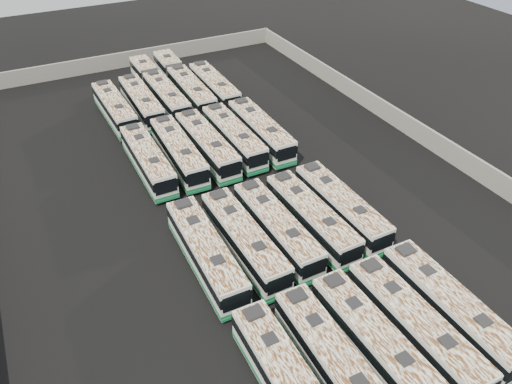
# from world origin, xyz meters

# --- Properties ---
(ground) EXTENTS (140.00, 140.00, 0.00)m
(ground) POSITION_xyz_m (0.00, 0.00, 0.00)
(ground) COLOR black
(ground) RESTS_ON ground
(perimeter_wall) EXTENTS (45.20, 73.20, 2.20)m
(perimeter_wall) POSITION_xyz_m (0.00, 0.00, 1.10)
(perimeter_wall) COLOR gray
(perimeter_wall) RESTS_ON ground
(bus_front_far_left) EXTENTS (2.45, 11.09, 3.12)m
(bus_front_far_left) POSITION_xyz_m (-5.99, -19.62, 1.59)
(bus_front_far_left) COLOR silver
(bus_front_far_left) RESTS_ON ground
(bus_front_left) EXTENTS (2.52, 11.06, 3.10)m
(bus_front_left) POSITION_xyz_m (-2.81, -19.61, 1.59)
(bus_front_left) COLOR silver
(bus_front_left) RESTS_ON ground
(bus_front_center) EXTENTS (2.56, 11.13, 3.12)m
(bus_front_center) POSITION_xyz_m (0.32, -19.63, 1.60)
(bus_front_center) COLOR silver
(bus_front_center) RESTS_ON ground
(bus_front_right) EXTENTS (2.57, 11.43, 3.21)m
(bus_front_right) POSITION_xyz_m (3.38, -19.82, 1.64)
(bus_front_right) COLOR silver
(bus_front_right) RESTS_ON ground
(bus_front_far_right) EXTENTS (2.41, 11.39, 3.21)m
(bus_front_far_right) POSITION_xyz_m (6.57, -19.67, 1.64)
(bus_front_far_right) COLOR silver
(bus_front_far_right) RESTS_ON ground
(bus_midfront_far_left) EXTENTS (2.60, 11.51, 3.23)m
(bus_midfront_far_left) POSITION_xyz_m (-6.04, -7.09, 1.65)
(bus_midfront_far_left) COLOR silver
(bus_midfront_far_left) RESTS_ON ground
(bus_midfront_left) EXTENTS (2.59, 11.34, 3.18)m
(bus_midfront_left) POSITION_xyz_m (-2.79, -7.13, 1.63)
(bus_midfront_left) COLOR silver
(bus_midfront_left) RESTS_ON ground
(bus_midfront_center) EXTENTS (2.47, 11.16, 3.14)m
(bus_midfront_center) POSITION_xyz_m (0.25, -6.99, 1.60)
(bus_midfront_center) COLOR silver
(bus_midfront_center) RESTS_ON ground
(bus_midfront_right) EXTENTS (2.62, 11.16, 3.13)m
(bus_midfront_right) POSITION_xyz_m (3.47, -7.12, 1.60)
(bus_midfront_right) COLOR silver
(bus_midfront_right) RESTS_ON ground
(bus_midfront_far_right) EXTENTS (2.49, 11.20, 3.15)m
(bus_midfront_far_right) POSITION_xyz_m (6.52, -7.03, 1.61)
(bus_midfront_far_right) COLOR silver
(bus_midfront_far_right) RESTS_ON ground
(bus_midback_far_left) EXTENTS (2.38, 11.20, 3.15)m
(bus_midback_far_left) POSITION_xyz_m (-6.00, 7.85, 1.61)
(bus_midback_far_left) COLOR silver
(bus_midback_far_left) RESTS_ON ground
(bus_midback_left) EXTENTS (2.67, 11.47, 3.22)m
(bus_midback_left) POSITION_xyz_m (-2.80, 7.85, 1.65)
(bus_midback_left) COLOR silver
(bus_midback_left) RESTS_ON ground
(bus_midback_center) EXTENTS (2.55, 11.58, 3.26)m
(bus_midback_center) POSITION_xyz_m (0.25, 7.78, 1.66)
(bus_midback_center) COLOR silver
(bus_midback_center) RESTS_ON ground
(bus_midback_right) EXTENTS (2.41, 11.38, 3.21)m
(bus_midback_right) POSITION_xyz_m (3.40, 8.04, 1.64)
(bus_midback_right) COLOR silver
(bus_midback_right) RESTS_ON ground
(bus_midback_far_right) EXTENTS (2.57, 11.56, 3.25)m
(bus_midback_far_right) POSITION_xyz_m (6.54, 7.89, 1.66)
(bus_midback_far_right) COLOR silver
(bus_midback_far_right) RESTS_ON ground
(bus_back_far_left) EXTENTS (2.64, 11.21, 3.14)m
(bus_back_far_left) POSITION_xyz_m (-6.08, 20.42, 1.61)
(bus_back_far_left) COLOR silver
(bus_back_far_left) RESTS_ON ground
(bus_back_left) EXTENTS (2.50, 11.37, 3.20)m
(bus_back_left) POSITION_xyz_m (-2.83, 20.56, 1.63)
(bus_back_left) COLOR silver
(bus_back_left) RESTS_ON ground
(bus_back_center) EXTENTS (2.42, 17.30, 3.13)m
(bus_back_center) POSITION_xyz_m (0.28, 23.60, 1.60)
(bus_back_center) COLOR silver
(bus_back_center) RESTS_ON ground
(bus_back_right) EXTENTS (2.84, 17.85, 3.23)m
(bus_back_right) POSITION_xyz_m (3.55, 23.61, 1.65)
(bus_back_right) COLOR silver
(bus_back_right) RESTS_ON ground
(bus_back_far_right) EXTENTS (2.56, 11.39, 3.20)m
(bus_back_far_right) POSITION_xyz_m (6.57, 20.58, 1.64)
(bus_back_far_right) COLOR silver
(bus_back_far_right) RESTS_ON ground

